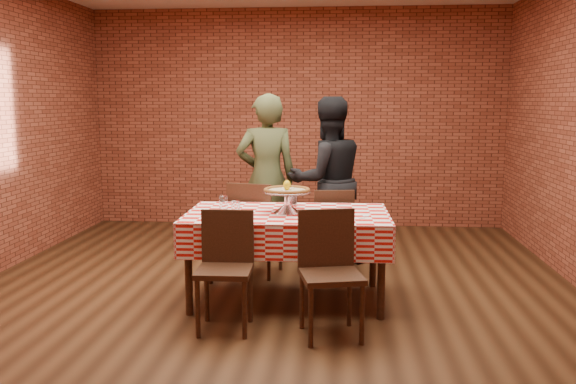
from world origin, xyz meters
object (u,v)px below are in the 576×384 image
at_px(condiment_caddy, 292,199).
at_px(pizza, 287,191).
at_px(chair_near_left, 224,273).
at_px(diner_olive, 267,178).
at_px(diner_black, 328,181).
at_px(water_glass_left, 236,208).
at_px(chair_near_right, 331,276).
at_px(chair_far_left, 256,228).
at_px(water_glass_right, 224,203).
at_px(pizza_stand, 287,202).
at_px(table, 287,257).
at_px(chair_far_right, 332,231).

bearing_deg(condiment_caddy, pizza, -91.43).
distance_m(chair_near_left, diner_olive, 2.09).
xyz_separation_m(condiment_caddy, diner_olive, (-0.35, 1.02, 0.06)).
bearing_deg(diner_black, pizza, 55.15).
bearing_deg(water_glass_left, condiment_caddy, 46.52).
bearing_deg(chair_near_right, diner_olive, 95.54).
xyz_separation_m(chair_far_left, diner_olive, (0.03, 0.57, 0.42)).
bearing_deg(water_glass_left, water_glass_right, 121.48).
distance_m(pizza_stand, chair_near_right, 0.96).
relative_size(pizza, diner_olive, 0.22).
xyz_separation_m(chair_near_left, diner_black, (0.71, 1.99, 0.43)).
distance_m(pizza, water_glass_right, 0.58).
xyz_separation_m(chair_near_left, chair_far_left, (0.03, 1.48, 0.02)).
distance_m(condiment_caddy, diner_black, 1.00).
relative_size(pizza, water_glass_left, 3.33).
bearing_deg(chair_near_left, table, 59.45).
xyz_separation_m(chair_near_left, diner_olive, (0.06, 2.05, 0.44)).
height_order(pizza_stand, pizza, pizza).
distance_m(table, condiment_caddy, 0.54).
bearing_deg(chair_far_left, table, 127.70).
height_order(pizza_stand, condiment_caddy, pizza_stand).
xyz_separation_m(pizza, chair_far_right, (0.37, 0.82, -0.51)).
distance_m(chair_near_left, diner_black, 2.15).
bearing_deg(diner_olive, pizza_stand, 93.13).
height_order(pizza_stand, diner_olive, diner_olive).
height_order(water_glass_right, diner_olive, diner_olive).
bearing_deg(diner_olive, chair_near_right, 97.83).
height_order(table, water_glass_right, water_glass_right).
distance_m(chair_far_left, chair_far_right, 0.74).
bearing_deg(diner_olive, water_glass_left, 76.04).
height_order(chair_near_right, diner_olive, diner_olive).
xyz_separation_m(condiment_caddy, chair_near_left, (-0.42, -1.03, -0.38)).
xyz_separation_m(diner_olive, diner_black, (0.64, -0.06, -0.02)).
relative_size(table, chair_far_right, 1.95).
bearing_deg(diner_olive, pizza, 93.13).
bearing_deg(water_glass_right, water_glass_left, -58.52).
relative_size(water_glass_left, chair_near_left, 0.13).
bearing_deg(chair_far_right, diner_olive, -43.46).
height_order(chair_near_left, diner_olive, diner_olive).
distance_m(pizza, chair_near_left, 0.97).
xyz_separation_m(pizza_stand, diner_black, (0.31, 1.26, 0.02)).
distance_m(chair_far_left, diner_black, 0.94).
relative_size(pizza_stand, chair_far_right, 0.47).
bearing_deg(chair_near_right, chair_far_right, 77.44).
distance_m(table, chair_far_left, 0.85).
relative_size(condiment_caddy, chair_far_right, 0.15).
bearing_deg(chair_near_left, diner_olive, 86.62).
height_order(water_glass_left, diner_olive, diner_olive).
xyz_separation_m(chair_far_right, diner_olive, (-0.70, 0.50, 0.45)).
height_order(pizza_stand, chair_near_left, pizza_stand).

